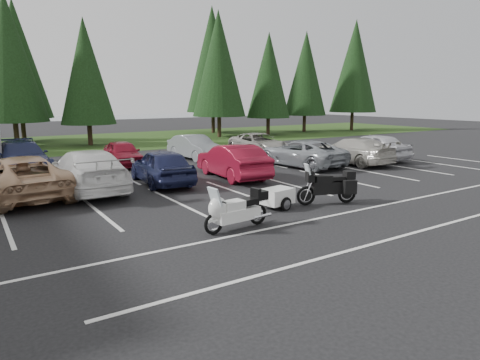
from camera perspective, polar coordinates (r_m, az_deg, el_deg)
name	(u,v)px	position (r m, az deg, el deg)	size (l,w,h in m)	color
ground	(241,199)	(15.79, 0.08, -2.54)	(120.00, 120.00, 0.00)	black
grass_strip	(83,142)	(37.99, -20.16, 4.73)	(80.00, 16.00, 0.01)	#1C3B12
lake_water	(61,123)	(69.09, -22.81, 7.05)	(70.00, 50.00, 0.02)	slate
stall_markings	(214,189)	(17.46, -3.51, -1.23)	(32.00, 16.00, 0.01)	silver
conifer_4	(9,57)	(36.04, -28.45, 14.21)	(4.80, 4.80, 11.17)	#332316
conifer_5	(86,71)	(35.53, -19.87, 13.47)	(4.14, 4.14, 9.63)	#332316
conifer_6	(219,64)	(40.59, -2.86, 15.22)	(4.93, 4.93, 11.48)	#332316
conifer_7	(269,75)	(43.32, 3.85, 13.75)	(4.27, 4.27, 9.94)	#332316
conifer_8	(306,74)	(47.42, 8.75, 13.84)	(4.53, 4.53, 10.56)	#332316
conifer_9	(355,66)	(50.76, 15.02, 14.42)	(5.19, 5.19, 12.10)	#332316
conifer_back_b	(17,59)	(40.72, -27.62, 14.10)	(4.97, 4.97, 11.58)	#332316
conifer_back_c	(212,60)	(45.71, -3.69, 15.71)	(5.50, 5.50, 12.81)	#332316
car_near_2	(21,177)	(17.73, -27.18, 0.34)	(2.63, 5.70, 1.58)	tan
car_near_3	(87,171)	(17.95, -19.74, 1.16)	(2.33, 5.74, 1.67)	silver
car_near_4	(162,166)	(18.73, -10.40, 1.82)	(1.81, 4.51, 1.54)	#1B1F43
car_near_5	(232,161)	(19.83, -1.01, 2.54)	(1.66, 4.76, 1.57)	maroon
car_near_6	(301,153)	(23.37, 8.15, 3.57)	(2.40, 5.21, 1.45)	gray
car_near_7	(352,151)	(24.93, 14.72, 3.80)	(2.06, 5.06, 1.47)	#AAA69C
car_near_8	(372,147)	(26.80, 17.20, 4.28)	(1.88, 4.68, 1.59)	silver
car_far_1	(22,158)	(23.53, -27.08, 2.68)	(2.21, 5.43, 1.58)	#1B2144
car_far_2	(123,153)	(24.27, -15.35, 3.46)	(1.61, 4.01, 1.37)	maroon
car_far_3	(195,147)	(26.11, -6.03, 4.38)	(1.53, 4.38, 1.44)	gray
car_far_4	(258,144)	(28.23, 2.48, 4.86)	(2.30, 4.99, 1.39)	#9C978F
touring_motorcycle	(237,207)	(12.05, -0.44, -3.56)	(2.40, 0.74, 1.33)	white
cargo_trailer	(277,198)	(14.45, 5.01, -2.44)	(1.51, 0.85, 0.70)	white
adventure_motorcycle	(327,183)	(15.18, 11.53, -0.44)	(2.44, 0.85, 1.49)	black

